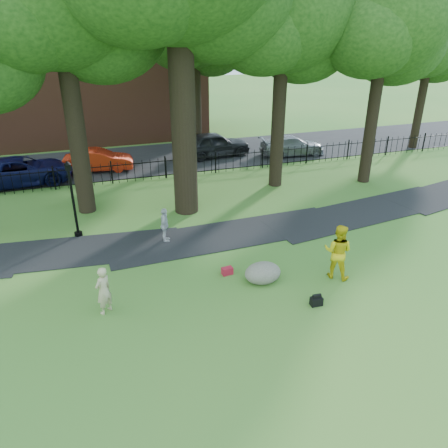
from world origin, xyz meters
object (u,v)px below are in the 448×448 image
object	(u,v)px
woman	(103,291)
lamppost	(73,201)
boulder	(263,272)
red_sedan	(99,160)
man	(338,252)

from	to	relation	value
woman	lamppost	xyz separation A→B (m)	(-0.68, 5.79, 0.81)
boulder	lamppost	xyz separation A→B (m)	(-6.01, 5.65, 1.23)
boulder	lamppost	world-z (taller)	lamppost
boulder	lamppost	bearing A→B (deg)	136.76
boulder	red_sedan	bearing A→B (deg)	107.57
woman	boulder	world-z (taller)	woman
woman	boulder	size ratio (longest dim) A/B	1.24
man	red_sedan	bearing A→B (deg)	-20.55
woman	man	distance (m)	7.90
woman	lamppost	size ratio (longest dim) A/B	0.48
lamppost	red_sedan	distance (m)	8.94
lamppost	woman	bearing A→B (deg)	-100.14
boulder	lamppost	distance (m)	8.34
lamppost	red_sedan	world-z (taller)	lamppost
man	boulder	size ratio (longest dim) A/B	1.56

